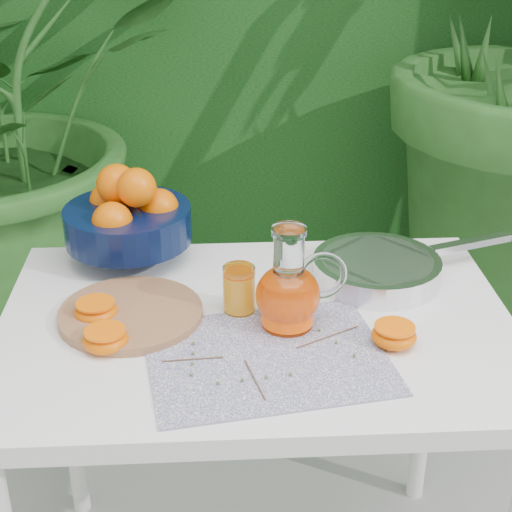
{
  "coord_description": "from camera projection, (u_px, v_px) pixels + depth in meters",
  "views": [
    {
      "loc": [
        -0.0,
        -1.38,
        1.54
      ],
      "look_at": [
        0.07,
        -0.05,
        0.88
      ],
      "focal_mm": 55.0,
      "sensor_mm": 36.0,
      "label": 1
    }
  ],
  "objects": [
    {
      "name": "juice_pitcher",
      "position": [
        289.0,
        292.0,
        1.47
      ],
      "size": [
        0.18,
        0.13,
        0.2
      ],
      "color": "white",
      "rests_on": "white_table"
    },
    {
      "name": "juice_tumbler",
      "position": [
        239.0,
        290.0,
        1.53
      ],
      "size": [
        0.07,
        0.07,
        0.09
      ],
      "color": "white",
      "rests_on": "white_table"
    },
    {
      "name": "placemat",
      "position": [
        267.0,
        357.0,
        1.4
      ],
      "size": [
        0.47,
        0.39,
        0.0
      ],
      "primitive_type": "cube",
      "rotation": [
        0.0,
        0.0,
        0.16
      ],
      "color": "#0E124F",
      "rests_on": "white_table"
    },
    {
      "name": "orange_halves",
      "position": [
        197.0,
        328.0,
        1.46
      ],
      "size": [
        0.65,
        0.21,
        0.04
      ],
      "color": "#F76B02",
      "rests_on": "white_table"
    },
    {
      "name": "white_table",
      "position": [
        257.0,
        356.0,
        1.56
      ],
      "size": [
        1.0,
        0.7,
        0.75
      ],
      "color": "white",
      "rests_on": "ground"
    },
    {
      "name": "cutting_board",
      "position": [
        131.0,
        314.0,
        1.52
      ],
      "size": [
        0.32,
        0.32,
        0.02
      ],
      "primitive_type": "cylinder",
      "rotation": [
        0.0,
        0.0,
        0.16
      ],
      "color": "#936542",
      "rests_on": "white_table"
    },
    {
      "name": "saute_pan",
      "position": [
        378.0,
        268.0,
        1.66
      ],
      "size": [
        0.5,
        0.34,
        0.05
      ],
      "color": "silver",
      "rests_on": "white_table"
    },
    {
      "name": "fruit_bowl",
      "position": [
        129.0,
        216.0,
        1.72
      ],
      "size": [
        0.36,
        0.36,
        0.22
      ],
      "color": "black",
      "rests_on": "white_table"
    },
    {
      "name": "thyme_sprigs",
      "position": [
        263.0,
        356.0,
        1.4
      ],
      "size": [
        0.37,
        0.25,
        0.01
      ],
      "color": "brown",
      "rests_on": "white_table"
    }
  ]
}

